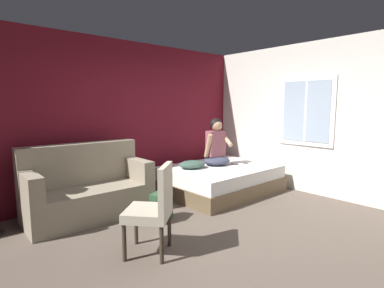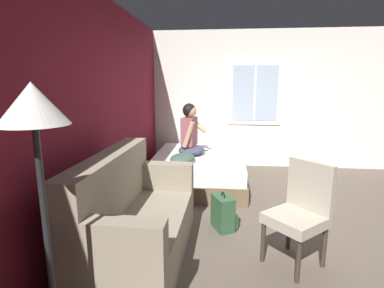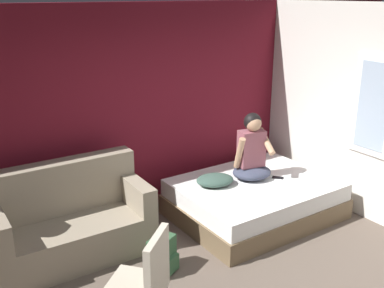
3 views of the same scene
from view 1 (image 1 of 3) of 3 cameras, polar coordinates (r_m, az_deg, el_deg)
name	(u,v)px [view 1 (image 1 of 3)]	position (r m, az deg, el deg)	size (l,w,h in m)	color
ground_plane	(234,236)	(3.89, 7.99, -16.88)	(40.00, 40.00, 0.00)	brown
wall_back_accent	(129,119)	(5.51, -11.99, 4.70)	(9.83, 0.16, 2.70)	maroon
wall_side_with_window	(330,119)	(5.69, 24.80, 4.28)	(0.19, 6.25, 2.70)	silver
bed	(220,179)	(5.59, 5.32, -6.70)	(2.02, 1.54, 0.48)	brown
couch	(87,189)	(4.61, -19.29, -8.13)	(1.71, 0.85, 1.04)	gray
side_chair	(154,206)	(3.27, -7.27, -11.66)	(0.65, 0.65, 0.98)	#382D23
person_seated	(216,146)	(5.61, 4.64, -0.39)	(0.60, 0.53, 0.88)	#383D51
backpack	(161,207)	(4.25, -5.95, -11.92)	(0.35, 0.32, 0.46)	#2D5133
throw_pillow	(192,164)	(5.33, 0.04, -3.91)	(0.48, 0.36, 0.14)	#385147
cell_phone	(235,164)	(5.73, 8.12, -3.83)	(0.07, 0.14, 0.01)	black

